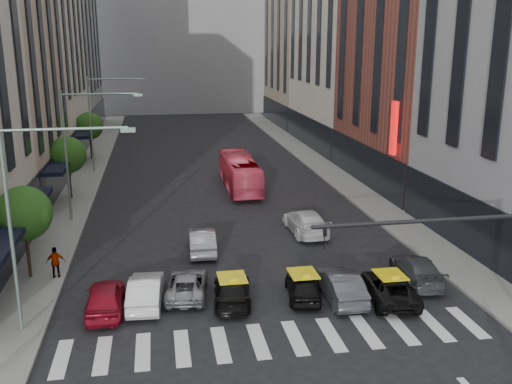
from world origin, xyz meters
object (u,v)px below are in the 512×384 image
car_red (105,298)px  taxi_left (232,290)px  pedestrian_far (56,262)px  streetlamp_near (32,201)px  streetlamp_far (100,111)px  streetlamp_mid (79,138)px  taxi_center (303,286)px  car_white_front (146,290)px  bus (240,172)px

car_red → taxi_left: size_ratio=0.97×
pedestrian_far → car_red: bearing=117.6°
streetlamp_near → taxi_left: streetlamp_near is taller
taxi_left → streetlamp_near: bearing=16.0°
streetlamp_far → taxi_left: size_ratio=2.07×
streetlamp_mid → pedestrian_far: 11.47m
taxi_left → pedestrian_far: (-8.81, 4.24, 0.36)m
car_red → taxi_center: size_ratio=1.12×
car_red → taxi_center: bearing=178.9°
streetlamp_mid → car_white_front: size_ratio=2.08×
car_red → bus: 23.75m
streetlamp_far → car_white_front: (4.34, -30.11, -5.19)m
taxi_center → pedestrian_far: 13.06m
car_white_front → pedestrian_far: (-4.70, 3.74, 0.28)m
bus → streetlamp_mid: bearing=30.6°
streetlamp_far → taxi_center: (11.94, -30.75, -5.26)m
streetlamp_far → car_white_front: size_ratio=2.08×
streetlamp_far → taxi_left: streetlamp_far is taller
car_red → pedestrian_far: (-2.84, 4.24, 0.27)m
streetlamp_near → streetlamp_far: 32.00m
streetlamp_mid → pedestrian_far: size_ratio=5.32×
streetlamp_far → taxi_left: bearing=-74.6°
streetlamp_near → car_red: bearing=29.4°
taxi_center → streetlamp_near: bearing=13.3°
car_red → taxi_center: 9.46m
streetlamp_mid → taxi_left: 17.68m
car_white_front → streetlamp_far: bearing=-77.9°
streetlamp_far → car_red: 31.14m
streetlamp_near → taxi_left: (8.46, 1.39, -5.27)m
streetlamp_mid → streetlamp_far: (0.00, 16.00, 0.00)m
taxi_center → pedestrian_far: bearing=-12.3°
car_white_front → taxi_left: (4.11, -0.50, -0.08)m
streetlamp_far → streetlamp_near: bearing=-90.0°
streetlamp_near → taxi_center: bearing=6.0°
car_red → car_white_front: bearing=-165.3°
car_red → car_white_front: car_red is taller
taxi_center → bus: 21.90m
streetlamp_near → pedestrian_far: size_ratio=5.32×
streetlamp_near → pedestrian_far: bearing=93.6°
car_red → car_white_front: 1.92m
streetlamp_mid → pedestrian_far: (-0.36, -10.36, -4.91)m
car_white_front → taxi_center: car_white_front is taller
car_red → bus: bearing=-113.9°
streetlamp_far → taxi_center: 33.41m
car_white_front → pedestrian_far: pedestrian_far is taller
taxi_center → pedestrian_far: size_ratio=2.23×
bus → pedestrian_far: bearing=54.6°
streetlamp_far → bus: bearing=-36.4°
streetlamp_far → taxi_left: 32.19m
streetlamp_far → car_red: (2.49, -30.60, -5.18)m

